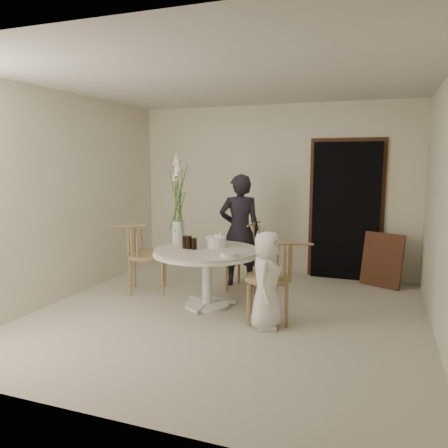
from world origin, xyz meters
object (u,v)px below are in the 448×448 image
(boy, at_px, (267,280))
(table, at_px, (207,258))
(chair_right, at_px, (280,270))
(chair_left, at_px, (138,248))
(girl, at_px, (240,230))
(flower_vase, at_px, (178,200))
(birthday_cake, at_px, (216,242))
(chair_far, at_px, (250,246))

(boy, bearing_deg, table, 60.52)
(table, xyz_separation_m, chair_right, (0.96, -0.18, -0.02))
(chair_left, bearing_deg, girl, -80.58)
(table, distance_m, flower_vase, 0.88)
(boy, height_order, birthday_cake, boy)
(chair_right, distance_m, girl, 1.54)
(chair_right, distance_m, chair_left, 2.15)
(table, bearing_deg, chair_right, -10.69)
(table, bearing_deg, girl, 85.58)
(flower_vase, bearing_deg, chair_left, 177.08)
(chair_far, xyz_separation_m, chair_left, (-1.41, -0.74, 0.01))
(table, bearing_deg, chair_left, 167.14)
(boy, xyz_separation_m, birthday_cake, (-0.83, 0.62, 0.26))
(flower_vase, bearing_deg, chair_right, -15.66)
(girl, bearing_deg, chair_right, 101.56)
(chair_left, relative_size, flower_vase, 0.78)
(chair_far, relative_size, chair_right, 1.01)
(table, distance_m, boy, 0.98)
(table, xyz_separation_m, chair_left, (-1.14, 0.26, -0.00))
(boy, bearing_deg, chair_far, 19.75)
(chair_right, xyz_separation_m, birthday_cake, (-0.92, 0.37, 0.20))
(chair_left, distance_m, girl, 1.48)
(table, height_order, boy, boy)
(girl, distance_m, flower_vase, 1.13)
(chair_left, xyz_separation_m, boy, (2.02, -0.69, -0.08))
(chair_far, relative_size, birthday_cake, 3.46)
(table, relative_size, chair_left, 1.40)
(chair_right, bearing_deg, table, -113.93)
(chair_right, height_order, chair_left, chair_left)
(chair_right, xyz_separation_m, chair_left, (-2.11, 0.44, 0.02))
(table, height_order, chair_far, chair_far)
(table, relative_size, boy, 1.24)
(chair_left, bearing_deg, birthday_cake, -117.14)
(girl, bearing_deg, boy, 94.24)
(chair_far, distance_m, girl, 0.29)
(chair_right, height_order, flower_vase, flower_vase)
(table, height_order, flower_vase, flower_vase)
(chair_right, relative_size, boy, 0.86)
(table, bearing_deg, boy, -26.20)
(boy, bearing_deg, chair_left, 67.80)
(chair_far, height_order, boy, boy)
(flower_vase, bearing_deg, boy, -25.60)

